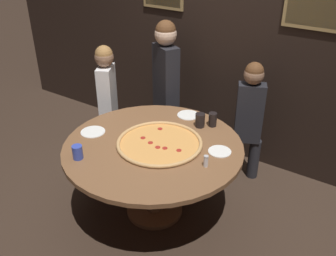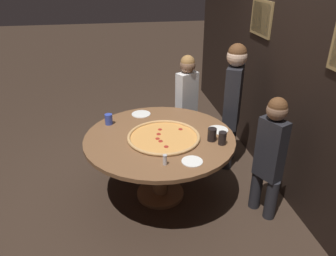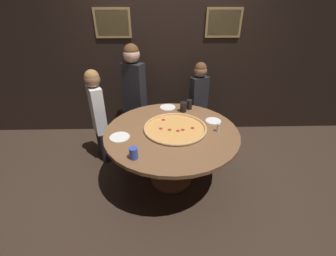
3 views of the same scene
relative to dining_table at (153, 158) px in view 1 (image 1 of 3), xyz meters
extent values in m
plane|color=#38281E|center=(0.00, 0.00, -0.60)|extent=(24.00, 24.00, 0.00)
cube|color=black|center=(0.00, 1.37, 0.70)|extent=(6.40, 0.06, 2.60)
cube|color=#9E7F4C|center=(0.80, 1.33, 1.15)|extent=(0.52, 0.02, 0.40)
cube|color=slate|center=(0.80, 1.32, 1.15)|extent=(0.46, 0.01, 0.34)
cylinder|color=brown|center=(0.00, 0.00, 0.12)|extent=(1.54, 1.54, 0.04)
cylinder|color=brown|center=(0.00, 0.00, -0.25)|extent=(0.16, 0.16, 0.70)
cylinder|color=brown|center=(0.00, 0.00, -0.58)|extent=(0.52, 0.52, 0.04)
cylinder|color=#E0994C|center=(0.04, 0.04, 0.14)|extent=(0.70, 0.70, 0.01)
torus|color=tan|center=(0.04, 0.04, 0.15)|extent=(0.74, 0.74, 0.03)
cylinder|color=#A8281E|center=(0.07, -0.03, 0.15)|extent=(0.04, 0.04, 0.00)
cylinder|color=#A8281E|center=(-0.09, 0.24, 0.15)|extent=(0.04, 0.04, 0.00)
cylinder|color=#A8281E|center=(0.24, 0.03, 0.15)|extent=(0.04, 0.04, 0.00)
cylinder|color=#A8281E|center=(-0.02, -0.01, 0.15)|extent=(0.04, 0.04, 0.00)
cylinder|color=#A8281E|center=(-0.13, 0.02, 0.15)|extent=(0.04, 0.04, 0.00)
cylinder|color=#A8281E|center=(0.13, -0.01, 0.15)|extent=(0.04, 0.04, 0.00)
cylinder|color=#384CB7|center=(-0.38, -0.50, 0.19)|extent=(0.08, 0.08, 0.12)
cylinder|color=black|center=(0.17, 0.50, 0.20)|extent=(0.09, 0.09, 0.13)
cylinder|color=black|center=(0.26, 0.58, 0.20)|extent=(0.08, 0.08, 0.13)
cylinder|color=white|center=(-0.03, 0.63, 0.14)|extent=(0.22, 0.22, 0.01)
cylinder|color=white|center=(-0.57, -0.13, 0.14)|extent=(0.22, 0.22, 0.01)
cylinder|color=white|center=(0.52, 0.21, 0.14)|extent=(0.19, 0.19, 0.01)
cylinder|color=silver|center=(0.53, -0.03, 0.18)|extent=(0.04, 0.04, 0.08)
cylinder|color=#B7B7BC|center=(0.53, -0.03, 0.23)|extent=(0.04, 0.04, 0.01)
cylinder|color=#232328|center=(0.55, 1.03, -0.39)|extent=(0.16, 0.16, 0.44)
cylinder|color=#232328|center=(0.37, 0.95, -0.39)|extent=(0.16, 0.16, 0.44)
cube|color=#232328|center=(0.46, 0.99, 0.14)|extent=(0.30, 0.24, 0.62)
sphere|color=#8C664C|center=(0.46, 0.99, 0.55)|extent=(0.19, 0.19, 0.19)
sphere|color=brown|center=(0.46, 0.99, 0.58)|extent=(0.18, 0.18, 0.18)
cylinder|color=#232328|center=(-0.41, 0.90, -0.34)|extent=(0.19, 0.19, 0.53)
cylinder|color=#232328|center=(-0.62, 1.02, -0.34)|extent=(0.19, 0.19, 0.53)
cube|color=#232328|center=(-0.52, 0.96, 0.30)|extent=(0.36, 0.30, 0.74)
sphere|color=beige|center=(-0.52, 0.96, 0.78)|extent=(0.23, 0.23, 0.23)
sphere|color=brown|center=(-0.52, 0.96, 0.82)|extent=(0.21, 0.21, 0.21)
cylinder|color=#232328|center=(-0.92, 0.42, -0.38)|extent=(0.16, 0.16, 0.45)
cylinder|color=#232328|center=(-1.01, 0.60, -0.38)|extent=(0.16, 0.16, 0.45)
cube|color=white|center=(-0.97, 0.51, 0.17)|extent=(0.25, 0.31, 0.64)
sphere|color=#8C664C|center=(-0.97, 0.51, 0.58)|extent=(0.20, 0.20, 0.20)
sphere|color=#9E703D|center=(-0.97, 0.51, 0.62)|extent=(0.18, 0.18, 0.18)
camera|label=1|loc=(1.61, -2.18, 1.82)|focal=40.00mm
camera|label=2|loc=(2.91, -0.43, 1.71)|focal=35.00mm
camera|label=3|loc=(-0.10, -2.21, 1.45)|focal=24.00mm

